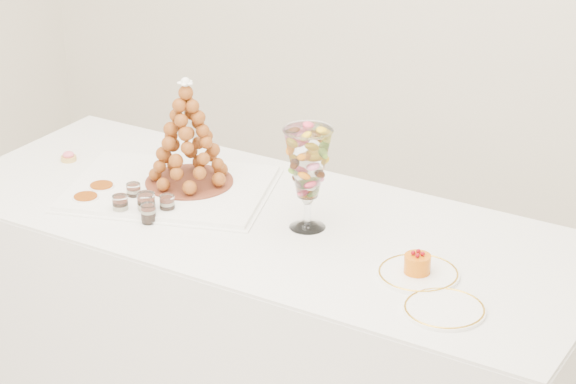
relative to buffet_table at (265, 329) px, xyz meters
The scene contains 15 objects.
buffet_table is the anchor object (origin of this frame).
lace_tray 0.56m from the buffet_table, behind, with size 0.64×0.48×0.02m, color white.
macaron_vase 0.63m from the buffet_table, ahead, with size 0.15×0.15×0.32m.
cake_plate 0.71m from the buffet_table, 11.08° to the right, with size 0.23×0.23×0.01m, color white.
spare_plate 0.86m from the buffet_table, 20.07° to the right, with size 0.22×0.22×0.01m, color white.
pink_tart 0.94m from the buffet_table, behind, with size 0.06×0.06×0.03m.
verrine_a 0.62m from the buffet_table, 167.30° to the right, with size 0.05×0.05×0.06m, color white.
verrine_b 0.58m from the buffet_table, 153.76° to the right, with size 0.06×0.06×0.08m, color white.
verrine_c 0.54m from the buffet_table, 155.74° to the right, with size 0.05×0.05×0.06m, color white.
verrine_d 0.63m from the buffet_table, 153.46° to the right, with size 0.05×0.05×0.07m, color white.
verrine_e 0.57m from the buffet_table, 145.91° to the right, with size 0.05×0.05×0.06m, color white.
ramekin_back 0.71m from the buffet_table, behind, with size 0.08×0.08×0.03m, color white.
ramekin_front 0.72m from the buffet_table, 161.00° to the right, with size 0.08×0.08×0.03m, color white.
croquembouche 0.69m from the buffet_table, 167.08° to the left, with size 0.29×0.29×0.36m.
mousse_cake 0.73m from the buffet_table, 11.25° to the right, with size 0.08×0.08×0.07m.
Camera 1 is at (1.58, -2.45, 2.35)m, focal length 70.00 mm.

